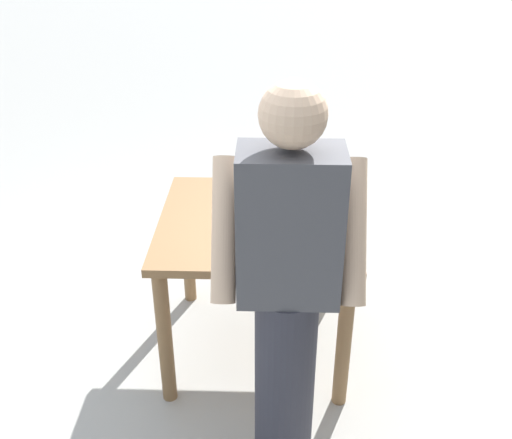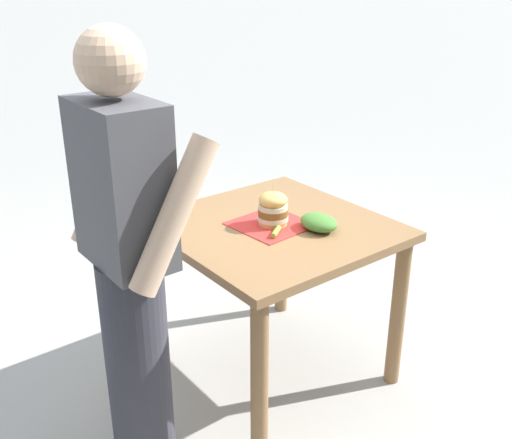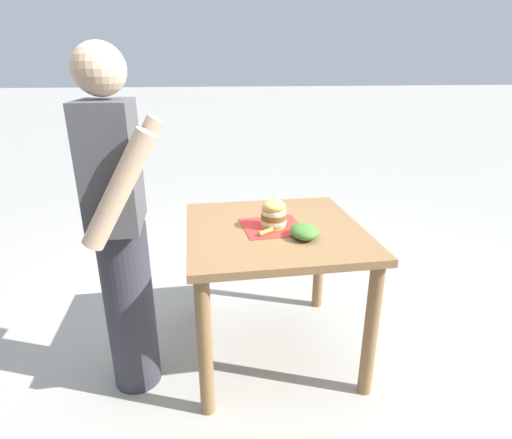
{
  "view_description": "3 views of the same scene",
  "coord_description": "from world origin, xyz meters",
  "px_view_note": "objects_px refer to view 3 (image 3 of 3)",
  "views": [
    {
      "loc": [
        -0.07,
        2.55,
        2.19
      ],
      "look_at": [
        0.0,
        0.1,
        0.84
      ],
      "focal_mm": 42.0,
      "sensor_mm": 36.0,
      "label": 1
    },
    {
      "loc": [
        -1.88,
        1.56,
        1.84
      ],
      "look_at": [
        0.0,
        0.1,
        0.84
      ],
      "focal_mm": 42.0,
      "sensor_mm": 36.0,
      "label": 2
    },
    {
      "loc": [
        -1.95,
        0.41,
        1.58
      ],
      "look_at": [
        0.0,
        0.1,
        0.84
      ],
      "focal_mm": 28.0,
      "sensor_mm": 36.0,
      "label": 3
    }
  ],
  "objects_px": {
    "side_salad": "(304,231)",
    "patio_table": "(274,250)",
    "pickle_spear": "(266,232)",
    "sandwich": "(274,213)",
    "diner_across_table": "(121,228)"
  },
  "relations": [
    {
      "from": "side_salad",
      "to": "sandwich",
      "type": "bearing_deg",
      "value": 36.95
    },
    {
      "from": "patio_table",
      "to": "diner_across_table",
      "type": "bearing_deg",
      "value": 99.99
    },
    {
      "from": "diner_across_table",
      "to": "side_salad",
      "type": "bearing_deg",
      "value": -91.84
    },
    {
      "from": "pickle_spear",
      "to": "sandwich",
      "type": "bearing_deg",
      "value": -32.15
    },
    {
      "from": "sandwich",
      "to": "side_salad",
      "type": "bearing_deg",
      "value": -143.05
    },
    {
      "from": "patio_table",
      "to": "sandwich",
      "type": "height_order",
      "value": "sandwich"
    },
    {
      "from": "patio_table",
      "to": "diner_across_table",
      "type": "height_order",
      "value": "diner_across_table"
    },
    {
      "from": "side_salad",
      "to": "patio_table",
      "type": "bearing_deg",
      "value": 35.95
    },
    {
      "from": "sandwich",
      "to": "pickle_spear",
      "type": "bearing_deg",
      "value": 147.85
    },
    {
      "from": "pickle_spear",
      "to": "diner_across_table",
      "type": "xyz_separation_m",
      "value": [
        -0.04,
        0.7,
        0.08
      ]
    },
    {
      "from": "sandwich",
      "to": "diner_across_table",
      "type": "xyz_separation_m",
      "value": [
        -0.14,
        0.76,
        0.02
      ]
    },
    {
      "from": "pickle_spear",
      "to": "side_salad",
      "type": "xyz_separation_m",
      "value": [
        -0.07,
        -0.18,
        0.02
      ]
    },
    {
      "from": "sandwich",
      "to": "side_salad",
      "type": "xyz_separation_m",
      "value": [
        -0.16,
        -0.12,
        -0.04
      ]
    },
    {
      "from": "patio_table",
      "to": "side_salad",
      "type": "relative_size",
      "value": 5.26
    },
    {
      "from": "diner_across_table",
      "to": "patio_table",
      "type": "bearing_deg",
      "value": -80.01
    }
  ]
}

